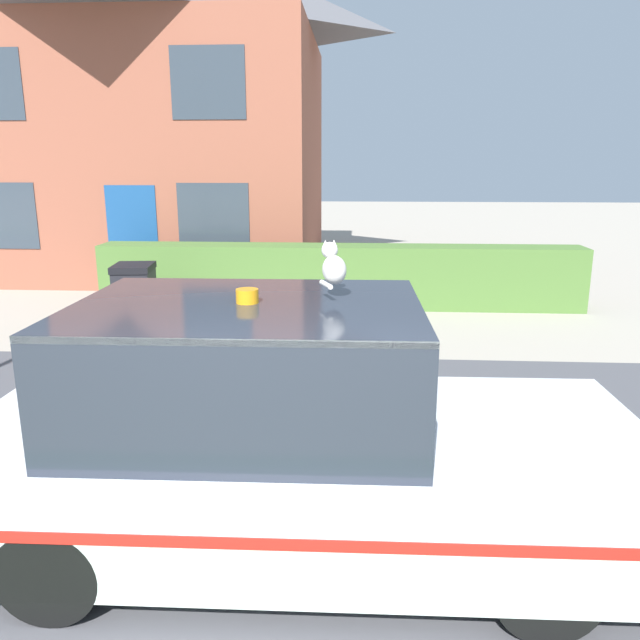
{
  "coord_description": "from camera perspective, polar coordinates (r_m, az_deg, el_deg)",
  "views": [
    {
      "loc": [
        0.41,
        -1.79,
        2.54
      ],
      "look_at": [
        0.06,
        4.05,
        1.05
      ],
      "focal_mm": 35.0,
      "sensor_mm": 36.0,
      "label": 1
    }
  ],
  "objects": [
    {
      "name": "police_car",
      "position": [
        4.19,
        -3.03,
        -10.57
      ],
      "size": [
        4.44,
        1.9,
        1.76
      ],
      "rotation": [
        0.0,
        0.0,
        0.01
      ],
      "color": "black",
      "rests_on": "road_strip"
    },
    {
      "name": "road_strip",
      "position": [
        5.86,
        -0.9,
        -11.33
      ],
      "size": [
        28.0,
        5.27,
        0.01
      ],
      "primitive_type": "cube",
      "color": "#4C4C51",
      "rests_on": "ground"
    },
    {
      "name": "cat",
      "position": [
        4.04,
        1.2,
        4.91
      ],
      "size": [
        0.22,
        0.33,
        0.28
      ],
      "rotation": [
        0.0,
        0.0,
        1.95
      ],
      "color": "silver",
      "rests_on": "police_car"
    },
    {
      "name": "house_left",
      "position": [
        16.05,
        -15.26,
        19.0
      ],
      "size": [
        8.1,
        6.57,
        7.82
      ],
      "color": "#93513D",
      "rests_on": "ground"
    },
    {
      "name": "garden_hedge",
      "position": [
        11.2,
        1.74,
        4.04
      ],
      "size": [
        8.57,
        0.72,
        1.1
      ],
      "primitive_type": "cube",
      "color": "#4C7233",
      "rests_on": "ground"
    },
    {
      "name": "wheelie_bin",
      "position": [
        10.09,
        -16.54,
        2.08
      ],
      "size": [
        0.66,
        0.77,
        1.01
      ],
      "rotation": [
        0.0,
        0.0,
        0.13
      ],
      "color": "black",
      "rests_on": "ground"
    }
  ]
}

